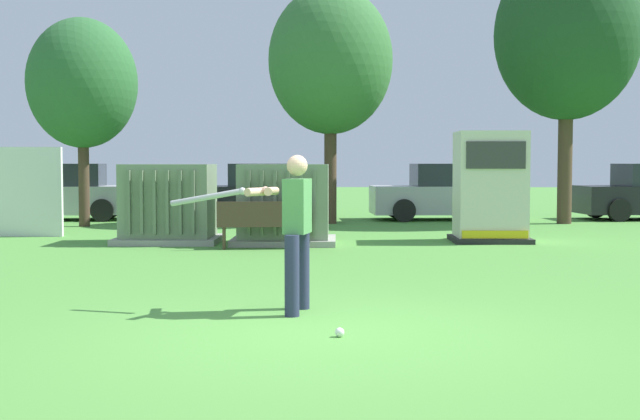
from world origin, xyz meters
name	(u,v)px	position (x,y,z in m)	size (l,w,h in m)	color
ground_plane	(327,333)	(0.00, 0.00, 0.00)	(96.00, 96.00, 0.00)	#51933D
transformer_west	(169,205)	(-3.37, 9.13, 0.79)	(2.10, 1.70, 1.62)	#9E9B93
transformer_mid_west	(284,205)	(-0.98, 8.96, 0.79)	(2.10, 1.70, 1.62)	#9E9B93
generator_enclosure	(490,187)	(3.30, 9.49, 1.14)	(1.60, 1.40, 2.30)	#262626
park_bench	(264,221)	(-1.30, 7.92, 0.54)	(1.83, 0.60, 0.92)	#4C3828
batter	(292,225)	(-0.39, 1.11, 0.98)	(1.61, 0.75, 1.74)	#282D4C
sports_ball	(340,332)	(0.13, -0.20, 0.04)	(0.09, 0.09, 0.09)	white
tree_left	(82,84)	(-6.44, 13.46, 3.68)	(2.80, 2.80, 5.36)	#4C3828
tree_center_left	(330,61)	(-0.08, 14.62, 4.38)	(3.34, 3.34, 6.38)	#4C3828
tree_center_right	(567,35)	(6.26, 14.71, 5.06)	(3.86, 3.86, 7.37)	#4C3828
parked_car_leftmost	(62,194)	(-7.82, 15.87, 0.75)	(4.37, 2.29, 1.62)	#B2B2B7
parked_car_left_of_center	(261,194)	(-2.09, 16.13, 0.75)	(4.35, 2.24, 1.62)	black
parked_car_right_of_center	(446,194)	(3.25, 16.20, 0.75)	(4.31, 2.15, 1.62)	#B2B2B7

